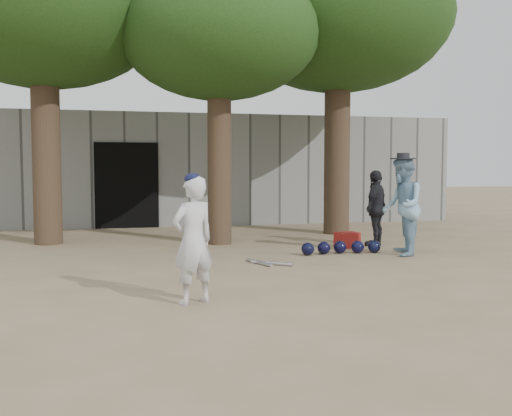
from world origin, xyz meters
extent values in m
plane|color=#937C5E|center=(0.00, 0.00, 0.00)|extent=(70.00, 70.00, 0.00)
imported|color=silver|center=(-0.56, -0.81, 0.72)|extent=(0.63, 0.54, 1.45)
imported|color=#80A9C6|center=(3.47, 1.93, 0.87)|extent=(0.91, 1.02, 1.74)
imported|color=black|center=(3.57, 3.19, 0.75)|extent=(0.88, 0.88, 1.50)
cube|color=#A02815|center=(2.91, 3.07, 0.15)|extent=(0.47, 0.38, 0.30)
cube|color=gray|center=(0.00, 8.00, 1.50)|extent=(16.00, 0.35, 3.00)
cube|color=black|center=(-1.20, 7.80, 1.10)|extent=(1.60, 0.08, 2.20)
cube|color=slate|center=(0.00, 10.50, 1.50)|extent=(16.00, 5.00, 3.00)
sphere|color=black|center=(1.85, 2.30, 0.12)|extent=(0.23, 0.23, 0.23)
sphere|color=black|center=(2.17, 2.35, 0.12)|extent=(0.23, 0.23, 0.23)
sphere|color=black|center=(2.49, 2.38, 0.12)|extent=(0.23, 0.23, 0.23)
sphere|color=black|center=(2.81, 2.33, 0.12)|extent=(0.23, 0.23, 0.23)
sphere|color=black|center=(3.13, 2.32, 0.12)|extent=(0.23, 0.23, 0.23)
cylinder|color=#AEACB3|center=(0.79, 1.61, 0.03)|extent=(0.29, 0.70, 0.06)
cylinder|color=#AEACB3|center=(0.97, 1.49, 0.03)|extent=(0.60, 0.50, 0.06)
cylinder|color=brown|center=(-2.80, 5.00, 2.75)|extent=(0.56, 0.56, 5.50)
ellipsoid|color=#284C19|center=(-2.80, 5.00, 4.70)|extent=(4.80, 4.80, 3.12)
cylinder|color=brown|center=(0.60, 4.20, 2.50)|extent=(0.48, 0.48, 5.00)
ellipsoid|color=#284C19|center=(0.60, 4.20, 4.20)|extent=(4.00, 4.00, 2.60)
cylinder|color=brown|center=(3.60, 5.40, 2.90)|extent=(0.60, 0.60, 5.80)
ellipsoid|color=#284C19|center=(3.60, 5.40, 5.00)|extent=(5.20, 5.20, 3.38)
camera|label=1|loc=(-1.35, -7.21, 1.54)|focal=40.00mm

